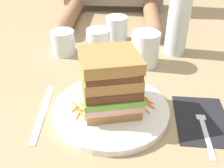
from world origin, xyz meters
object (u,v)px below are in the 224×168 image
Objects in this scene: main_plate at (111,110)px; empty_tumbler_0 at (63,42)px; sandwich at (111,82)px; water_bottle at (180,13)px; fork at (204,126)px; empty_tumbler_1 at (117,29)px; empty_tumbler_2 at (98,41)px; juice_glass at (145,51)px; napkin_dark at (202,120)px; knife at (42,114)px.

empty_tumbler_0 is at bearing 121.30° from main_plate.
sandwich is 0.36m from water_bottle.
fork is 0.48m from empty_tumbler_0.
empty_tumbler_1 is (-0.19, 0.07, -0.08)m from water_bottle.
empty_tumbler_0 is at bearing 139.55° from fork.
main_plate is 3.46× the size of empty_tumbler_2.
juice_glass is at bearing 70.22° from sandwich.
napkin_dark is 0.46m from empty_tumbler_0.
napkin_dark is 1.64× the size of juice_glass.
sandwich is at bearing 176.56° from napkin_dark.
sandwich reaches higher than juice_glass.
water_bottle is 3.34× the size of empty_tumbler_1.
empty_tumbler_2 is at bearing -121.59° from empty_tumbler_1.
empty_tumbler_1 is at bearing 91.31° from main_plate.
napkin_dark and knife have the same top height.
empty_tumbler_1 is (0.14, 0.40, 0.04)m from knife.
empty_tumbler_1 reaches higher than napkin_dark.
juice_glass is 0.18m from empty_tumbler_1.
fork is 0.35m from knife.
main_plate is at bearing 40.63° from sandwich.
main_plate is at bearing -119.99° from water_bottle.
fork is 0.42m from empty_tumbler_2.
sandwich reaches higher than napkin_dark.
main_plate is 3.47× the size of empty_tumbler_0.
napkin_dark is 0.27m from juice_glass.
fork is 0.59× the size of water_bottle.
sandwich reaches higher than knife.
napkin_dark is (0.20, -0.01, -0.08)m from sandwich.
napkin_dark is 0.02m from fork.
empty_tumbler_2 is (-0.06, 0.29, 0.03)m from main_plate.
empty_tumbler_1 is (-0.01, 0.38, 0.03)m from main_plate.
empty_tumbler_0 is at bearing -169.35° from empty_tumbler_2.
empty_tumbler_0 reaches higher than main_plate.
sandwich reaches higher than empty_tumbler_2.
empty_tumbler_0 is 0.87× the size of empty_tumbler_1.
main_plate is at bearing 6.53° from knife.
water_bottle reaches higher than empty_tumbler_0.
empty_tumbler_2 is (-0.14, 0.07, -0.01)m from juice_glass.
sandwich is 0.17m from knife.
knife is 0.33m from empty_tumbler_2.
empty_tumbler_2 is (-0.26, 0.33, 0.03)m from fork.
sandwich reaches higher than empty_tumbler_1.
juice_glass is at bearing 114.12° from fork.
empty_tumbler_0 is at bearing -146.48° from empty_tumbler_1.
empty_tumbler_2 reaches higher than knife.
water_bottle reaches higher than juice_glass.
water_bottle is at bearing 40.52° from juice_glass.
empty_tumbler_1 is at bearing 70.22° from knife.
knife is 2.38× the size of empty_tumbler_1.
empty_tumbler_1 is (-0.20, 0.41, 0.04)m from fork.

